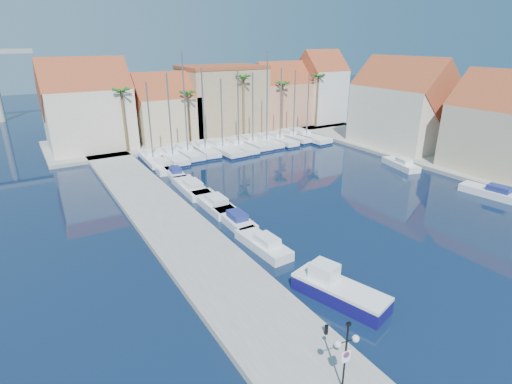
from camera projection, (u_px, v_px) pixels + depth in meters
ground at (359, 275)px, 29.41m from camera, size 260.00×260.00×0.00m
quay_west at (177, 230)px, 35.77m from camera, size 6.00×77.00×0.50m
shore_north at (209, 133)px, 72.51m from camera, size 54.00×16.00×0.50m
shore_east at (447, 160)px, 56.75m from camera, size 12.00×60.00×0.50m
lamp_post at (346, 346)px, 18.38m from camera, size 1.31×0.51×3.89m
bollard at (326, 330)px, 22.75m from camera, size 0.23×0.23×0.57m
fishing_boat at (337, 290)px, 26.44m from camera, size 3.92×6.83×2.27m
motorboat_west_0 at (264, 244)px, 32.86m from camera, size 2.20×6.03×1.40m
motorboat_west_1 at (235, 219)px, 37.39m from camera, size 2.05×5.97×1.40m
motorboat_west_2 at (214, 203)px, 41.14m from camera, size 2.33×7.09×1.40m
motorboat_west_3 at (191, 187)px, 45.53m from camera, size 2.55×7.26×1.40m
motorboat_west_4 at (175, 173)px, 50.24m from camera, size 2.23×5.48×1.40m
motorboat_west_5 at (161, 165)px, 53.51m from camera, size 2.66×7.28×1.40m
motorboat_west_6 at (155, 155)px, 58.16m from camera, size 1.73×5.34×1.40m
motorboat_east_0 at (493, 192)px, 43.94m from camera, size 2.92×6.69×1.40m
motorboat_east_1 at (401, 164)px, 53.91m from camera, size 3.18×6.22×1.40m
sailboat_0 at (152, 159)px, 55.98m from camera, size 2.79×8.94×11.07m
sailboat_1 at (172, 156)px, 57.26m from camera, size 2.51×8.99×12.07m
sailboat_2 at (187, 152)px, 59.18m from camera, size 2.42×8.89×14.79m
sailboat_3 at (204, 149)px, 60.63m from camera, size 2.98×8.91×12.59m
sailboat_4 at (221, 148)px, 61.54m from camera, size 3.48×10.76×11.00m
sailboat_5 at (237, 146)px, 62.58m from camera, size 2.60×9.55×12.01m
sailboat_6 at (251, 143)px, 64.60m from camera, size 2.52×9.33×11.60m
sailboat_7 at (265, 141)px, 65.48m from camera, size 2.41×8.36×14.71m
sailboat_8 at (278, 140)px, 66.59m from camera, size 2.52×8.80×12.11m
sailboat_9 at (291, 137)px, 68.60m from camera, size 2.80×8.41×11.67m
sailboat_10 at (304, 136)px, 69.18m from camera, size 3.60×11.18×11.33m
building_0 at (88, 109)px, 59.82m from camera, size 12.30×9.00×13.50m
building_1 at (166, 110)px, 66.05m from camera, size 10.30×8.00×11.00m
building_2 at (222, 99)px, 71.81m from camera, size 14.20×10.20×11.50m
building_3 at (280, 97)px, 76.94m from camera, size 10.30×8.00×12.00m
building_4 at (320, 89)px, 80.09m from camera, size 8.30×8.00×14.00m
building_5 at (506, 129)px, 49.10m from camera, size 9.00×12.30×12.50m
building_6 at (402, 107)px, 61.69m from camera, size 9.00×14.30×13.50m
palm_0 at (121, 93)px, 56.83m from camera, size 2.60×2.60×10.15m
palm_1 at (187, 95)px, 62.00m from camera, size 2.60×2.60×9.15m
palm_2 at (243, 80)px, 66.15m from camera, size 2.60×2.60×11.15m
palm_3 at (283, 86)px, 70.51m from camera, size 2.60×2.60×9.65m
palm_4 at (318, 78)px, 74.03m from camera, size 2.60×2.60×10.65m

